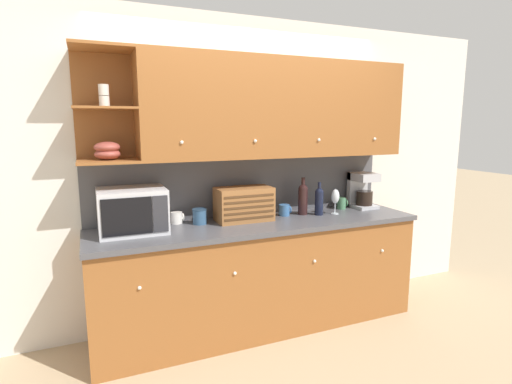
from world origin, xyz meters
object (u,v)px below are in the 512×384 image
Objects in this scene: storage_canister at (200,216)px; bread_box at (244,204)px; wine_bottle at (303,198)px; second_wine_bottle at (319,200)px; coffee_maker at (362,190)px; microwave at (132,210)px; mug_patterned_third at (342,203)px; mug_blue_second at (177,218)px; mug at (285,210)px; wine_glass at (335,197)px.

storage_canister is 0.27× the size of bread_box.
wine_bottle is 1.13× the size of second_wine_bottle.
coffee_maker is (0.55, 0.13, 0.04)m from second_wine_bottle.
coffee_maker is (1.61, 0.03, 0.11)m from storage_canister.
microwave reaches higher than mug_patterned_third.
storage_canister is 0.94m from wine_bottle.
second_wine_bottle is 0.57m from coffee_maker.
mug_patterned_third is (1.56, -0.05, 0.01)m from mug_blue_second.
mug_patterned_third is at bearing -1.82° from mug_blue_second.
mug is at bearing 162.58° from second_wine_bottle.
wine_glass is (0.28, -0.10, 0.00)m from wine_bottle.
coffee_maker is at bearing 4.58° from wine_bottle.
storage_canister is 1.62m from coffee_maker.
mug_patterned_third is 0.25m from coffee_maker.
wine_bottle is at bearing 160.92° from wine_glass.
wine_bottle is at bearing -1.35° from storage_canister.
mug_blue_second is at bearing 178.18° from mug_patterned_third.
wine_bottle is (0.17, -0.02, 0.10)m from mug.
mug_blue_second is 1.11m from wine_bottle.
wine_bottle is at bearing 0.96° from microwave.
coffee_maker is at bearing 20.40° from wine_glass.
wine_bottle is (1.10, -0.11, 0.10)m from mug_blue_second.
mug is (0.39, 0.03, -0.09)m from bread_box.
second_wine_bottle is at bearing -4.99° from bread_box.
bread_box is at bearing -12.72° from mug_blue_second.
microwave reaches higher than wine_glass.
mug is 0.47m from wine_glass.
wine_bottle reaches higher than microwave.
bread_box is 0.69m from second_wine_bottle.
storage_canister is 1.22m from wine_glass.
microwave is 4.56× the size of mug.
storage_canister reaches higher than mug_patterned_third.
mug is 0.47× the size of wine_glass.
coffee_maker is (1.24, 0.07, 0.03)m from bread_box.
wine_glass is (0.84, -0.08, 0.01)m from bread_box.
storage_canister is 0.42× the size of second_wine_bottle.
second_wine_bottle reaches higher than wine_glass.
storage_canister is 0.55× the size of wine_glass.
storage_canister reaches higher than mug.
coffee_maker reaches higher than wine_glass.
coffee_maker reaches higher than mug_patterned_third.
mug reaches higher than mug_blue_second.
wine_bottle is 0.14m from second_wine_bottle.
mug_patterned_third reaches higher than mug_blue_second.
storage_canister is at bearing 178.65° from wine_bottle.
coffee_maker is at bearing 3.01° from bread_box.
mug is 0.63m from mug_patterned_third.
wine_bottle is (0.93, -0.02, 0.09)m from storage_canister.
microwave is at bearing -177.98° from mug.
mug_patterned_third is at bearing 1.57° from storage_canister.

